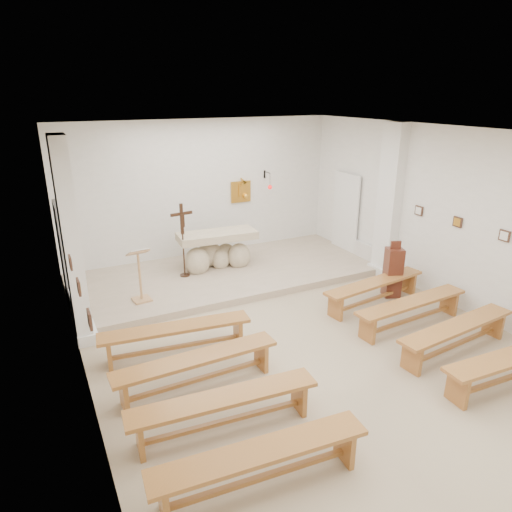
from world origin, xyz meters
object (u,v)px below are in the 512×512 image
crucifix_stand (183,235)px  donation_pedestal (393,272)px  altar (217,252)px  bench_left_second (197,364)px  bench_left_front (176,333)px  lectern (140,275)px  bench_right_second (411,307)px  bench_left_third (224,405)px  bench_right_front (375,287)px  bench_right_third (457,332)px  bench_left_fourth (261,459)px

crucifix_stand → donation_pedestal: 4.58m
altar → bench_left_second: (-1.96, -4.07, -0.12)m
crucifix_stand → bench_left_front: (-1.09, -2.86, -0.73)m
altar → lectern: bearing=-148.0°
lectern → bench_right_second: 5.20m
bench_left_second → bench_left_third: size_ratio=0.99×
bench_right_front → bench_right_second: size_ratio=1.00×
bench_left_third → bench_right_third: bearing=4.9°
bench_left_third → bench_left_fourth: size_ratio=1.00×
crucifix_stand → altar: bearing=5.2°
lectern → bench_left_second: 3.02m
bench_left_front → bench_left_second: size_ratio=1.01×
bench_right_second → donation_pedestal: bearing=58.9°
donation_pedestal → bench_left_third: (-4.77, -2.21, -0.15)m
bench_right_front → bench_left_second: bearing=-173.6°
bench_right_third → bench_left_fourth: size_ratio=1.00×
bench_left_front → bench_right_second: bearing=-6.5°
lectern → bench_right_front: bearing=-31.0°
altar → bench_left_fourth: 6.40m
lectern → bench_left_fourth: (0.09, -5.02, -0.32)m
crucifix_stand → bench_right_second: bearing=-59.8°
lectern → bench_left_fourth: lectern is taller
donation_pedestal → lectern: bearing=-178.9°
lectern → bench_left_third: lectern is taller
lectern → bench_left_third: size_ratio=0.46×
bench_left_third → bench_right_front: bearing=30.9°
bench_left_third → altar: bearing=73.8°
bench_left_fourth → crucifix_stand: bearing=84.2°
lectern → bench_left_fourth: 5.03m
bench_right_second → altar: bearing=114.8°
altar → bench_left_third: size_ratio=0.76×
lectern → bench_left_front: 2.02m
bench_right_third → bench_right_front: bearing=85.0°
altar → bench_right_third: bearing=-62.4°
lectern → bench_left_third: 4.02m
lectern → bench_left_fourth: size_ratio=0.46×
bench_left_second → bench_left_third: (0.00, -1.01, 0.00)m
bench_right_second → bench_left_fourth: 4.61m
altar → bench_left_front: size_ratio=0.76×
bench_left_front → bench_left_third: size_ratio=1.00×
crucifix_stand → bench_left_second: (-1.09, -3.87, -0.73)m
bench_right_second → lectern: bearing=141.3°
donation_pedestal → bench_left_fourth: bearing=-124.5°
lectern → bench_right_second: lectern is taller
bench_left_front → bench_right_front: bearing=7.2°
bench_right_front → bench_left_third: 4.61m
bench_left_front → bench_left_third: same height
bench_left_second → bench_left_third: 1.01m
bench_left_third → bench_left_fourth: (0.00, -1.01, 0.00)m
crucifix_stand → bench_left_fourth: bearing=-108.5°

